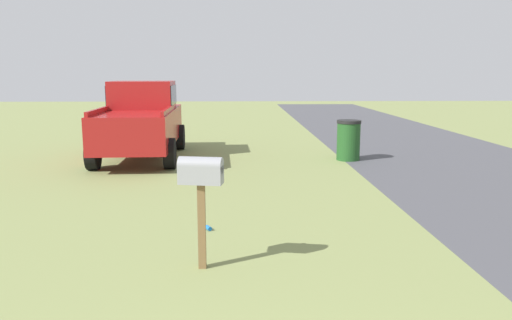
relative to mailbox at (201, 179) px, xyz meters
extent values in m
cube|color=brown|center=(0.00, 0.00, -0.57)|extent=(0.09, 0.09, 1.04)
cube|color=gray|center=(0.00, 0.00, 0.06)|extent=(0.29, 0.54, 0.22)
cylinder|color=gray|center=(0.00, 0.00, 0.17)|extent=(0.29, 0.54, 0.20)
cube|color=red|center=(0.11, 0.00, 0.12)|extent=(0.02, 0.04, 0.18)
cube|color=maroon|center=(7.84, 2.23, -0.21)|extent=(4.85, 2.02, 0.90)
cube|color=maroon|center=(8.41, 2.25, 0.62)|extent=(1.69, 1.75, 0.76)
cube|color=black|center=(8.41, 2.25, 0.62)|extent=(1.65, 1.79, 0.53)
cube|color=maroon|center=(6.75, 3.04, 0.30)|extent=(2.49, 0.18, 0.12)
cube|color=maroon|center=(6.82, 1.35, 0.30)|extent=(2.49, 0.18, 0.12)
cylinder|color=black|center=(9.38, 3.21, -0.71)|extent=(0.77, 0.29, 0.76)
cylinder|color=black|center=(9.45, 1.38, -0.71)|extent=(0.77, 0.29, 0.76)
cylinder|color=black|center=(6.23, 3.09, -0.71)|extent=(0.77, 0.29, 0.76)
cylinder|color=black|center=(6.30, 1.25, -0.71)|extent=(0.77, 0.29, 0.76)
cylinder|color=#1E4C1E|center=(7.39, -3.37, -0.59)|extent=(0.62, 0.62, 0.99)
cylinder|color=black|center=(7.39, -3.37, -0.06)|extent=(0.65, 0.65, 0.08)
cylinder|color=blue|center=(1.45, 0.02, -1.06)|extent=(0.14, 0.12, 0.07)
camera|label=1|loc=(-5.69, -0.46, 1.23)|focal=34.79mm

